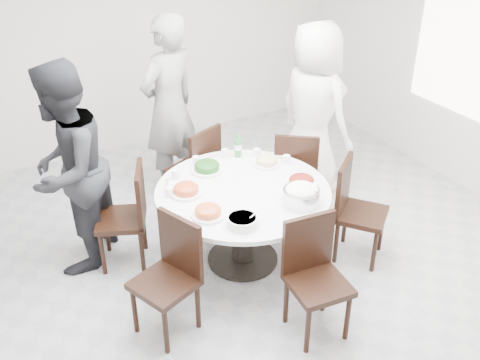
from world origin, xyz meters
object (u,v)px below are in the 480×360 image
diner_middle (169,108)px  chair_sw (164,281)px  chair_n (192,168)px  soup_bowl (242,221)px  diner_right (314,111)px  diner_left (67,170)px  chair_nw (121,217)px  chair_s (319,282)px  dining_table (243,226)px  chair_ne (296,171)px  rice_bowl (301,197)px  chair_se (362,212)px  beverage_bottle (238,145)px

diner_middle → chair_sw: bearing=43.8°
chair_n → soup_bowl: bearing=58.4°
diner_right → diner_middle: 1.49m
diner_left → chair_nw: bearing=96.1°
chair_s → diner_right: 2.21m
diner_middle → diner_left: size_ratio=1.04×
chair_s → diner_left: diner_left is taller
chair_n → diner_middle: diner_middle is taller
dining_table → chair_ne: size_ratio=1.58×
diner_left → chair_sw: bearing=54.5°
rice_bowl → soup_bowl: rice_bowl is taller
dining_table → diner_right: size_ratio=0.81×
chair_ne → dining_table: bearing=64.2°
chair_se → diner_middle: diner_middle is taller
dining_table → chair_sw: (-0.94, -0.46, 0.10)m
diner_right → diner_middle: diner_middle is taller
chair_se → chair_s: bearing=174.4°
chair_sw → soup_bowl: 0.74m
chair_n → beverage_bottle: size_ratio=4.07×
dining_table → chair_nw: size_ratio=1.58×
rice_bowl → chair_se: bearing=-3.6°
chair_ne → chair_n: same height
chair_sw → rice_bowl: (1.24, 0.04, 0.34)m
soup_bowl → beverage_bottle: (0.53, 1.01, 0.08)m
rice_bowl → beverage_bottle: bearing=92.3°
chair_ne → diner_left: (-2.14, 0.29, 0.46)m
chair_nw → chair_s: 1.84m
dining_table → chair_se: chair_se is taller
chair_ne → diner_left: bearing=29.1°
chair_ne → chair_nw: size_ratio=1.00×
soup_bowl → chair_ne: bearing=38.7°
dining_table → diner_left: bearing=149.9°
diner_middle → diner_right: bearing=129.7°
diner_left → chair_n: bearing=140.9°
diner_right → diner_middle: size_ratio=0.96×
chair_sw → rice_bowl: bearing=70.9°
chair_se → diner_middle: bearing=78.8°
dining_table → chair_s: (0.06, -1.04, 0.10)m
chair_s → diner_right: diner_right is taller
soup_bowl → chair_nw: bearing=124.2°
chair_sw → diner_right: size_ratio=0.51×
diner_right → rice_bowl: (-0.97, -1.17, -0.11)m
chair_ne → soup_bowl: chair_ne is taller
chair_sw → soup_bowl: bearing=69.3°
chair_nw → chair_s: same height
chair_sw → diner_right: 2.56m
diner_middle → rice_bowl: 1.93m
diner_right → soup_bowl: bearing=117.5°
beverage_bottle → diner_right: bearing=11.1°
chair_ne → diner_right: bearing=-106.2°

